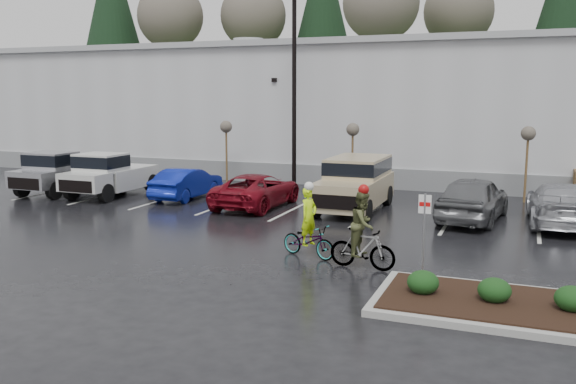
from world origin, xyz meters
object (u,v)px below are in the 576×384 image
at_px(car_far_silver, 561,204).
at_px(cyclist_olive, 363,238).
at_px(pickup_silver, 66,171).
at_px(car_blue, 187,183).
at_px(suv_tan, 354,185).
at_px(sapling_east, 528,138).
at_px(car_red, 257,190).
at_px(car_grey, 473,198).
at_px(cyclist_hivis, 309,234).
at_px(sapling_mid, 353,133).
at_px(lamppost, 294,68).
at_px(fire_lane_sign, 424,227).
at_px(pickup_white, 114,173).
at_px(sapling_west, 226,130).

height_order(car_far_silver, cyclist_olive, cyclist_olive).
bearing_deg(pickup_silver, car_blue, 5.46).
height_order(car_blue, suv_tan, suv_tan).
xyz_separation_m(sapling_east, car_red, (-10.07, -5.01, -2.05)).
relative_size(sapling_east, car_grey, 0.66).
xyz_separation_m(car_far_silver, cyclist_hivis, (-6.74, -7.13, -0.08)).
xyz_separation_m(sapling_mid, car_blue, (-6.23, -4.32, -2.06)).
relative_size(lamppost, sapling_mid, 2.88).
bearing_deg(fire_lane_sign, car_blue, 143.66).
bearing_deg(pickup_white, lamppost, 26.89).
distance_m(sapling_mid, fire_lane_sign, 13.92).
bearing_deg(pickup_silver, cyclist_olive, -24.28).
xyz_separation_m(lamppost, sapling_west, (-4.00, 1.00, -2.96)).
relative_size(pickup_white, car_blue, 1.28).
distance_m(suv_tan, car_far_silver, 7.39).
bearing_deg(car_blue, fire_lane_sign, 144.18).
bearing_deg(suv_tan, pickup_silver, -177.91).
bearing_deg(lamppost, pickup_white, -153.11).
relative_size(pickup_white, suv_tan, 1.02).
bearing_deg(car_grey, sapling_mid, -32.25).
relative_size(sapling_west, car_red, 0.66).
bearing_deg(car_blue, car_far_silver, -179.67).
distance_m(car_grey, cyclist_hivis, 7.81).
relative_size(car_red, cyclist_hivis, 2.27).
bearing_deg(car_grey, suv_tan, 3.00).
distance_m(sapling_east, car_far_silver, 4.94).
height_order(fire_lane_sign, pickup_silver, fire_lane_sign).
height_order(lamppost, car_red, lamppost).
distance_m(fire_lane_sign, car_far_silver, 9.11).
bearing_deg(cyclist_olive, pickup_white, 66.48).
height_order(pickup_silver, car_far_silver, pickup_silver).
relative_size(fire_lane_sign, car_far_silver, 0.43).
distance_m(sapling_west, suv_tan, 9.11).
height_order(sapling_west, pickup_silver, sapling_west).
distance_m(sapling_east, car_red, 11.44).
distance_m(sapling_mid, pickup_silver, 13.36).
xyz_separation_m(sapling_mid, car_grey, (5.78, -4.70, -1.91)).
xyz_separation_m(sapling_west, car_red, (3.93, -5.01, -2.05)).
relative_size(sapling_mid, pickup_white, 0.62).
bearing_deg(suv_tan, fire_lane_sign, -64.50).
bearing_deg(sapling_east, car_far_silver, -74.91).
bearing_deg(sapling_east, car_blue, -162.56).
height_order(lamppost, suv_tan, lamppost).
distance_m(car_blue, car_grey, 12.02).
bearing_deg(cyclist_olive, suv_tan, 22.32).
xyz_separation_m(pickup_silver, car_far_silver, (20.99, 0.53, -0.23)).
bearing_deg(cyclist_olive, car_grey, -10.84).
distance_m(pickup_silver, car_grey, 18.09).
bearing_deg(suv_tan, car_far_silver, 0.26).
bearing_deg(car_red, lamppost, -89.76).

